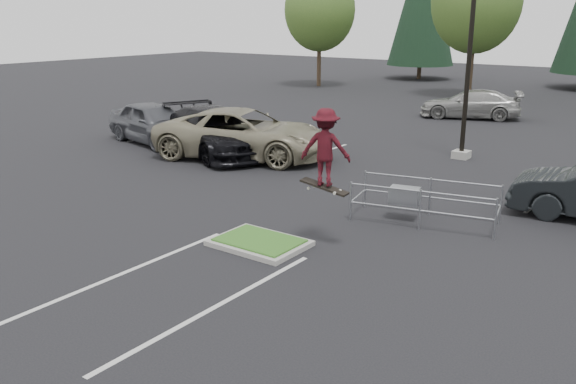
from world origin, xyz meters
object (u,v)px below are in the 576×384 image
Objects in this scene: decid_a at (320,13)px; car_l_grey at (153,123)px; decid_b at (476,5)px; car_l_tan at (241,134)px; cart_corral at (409,196)px; light_pole at (471,38)px; car_l_black at (213,131)px; skateboarder at (325,148)px; car_far_silver at (472,104)px.

car_l_grey is (6.51, -23.03, -4.69)m from decid_a.
decid_b is 1.41× the size of car_l_tan.
cart_corral is (20.09, -26.12, -4.91)m from decid_a.
light_pole is 1.48× the size of car_l_tan.
car_l_black is at bearing -149.53° from light_pole.
decid_b is at bearing -18.66° from car_l_tan.
skateboarder is at bearing -98.94° from car_l_black.
car_l_tan is (-7.70, 6.00, -1.45)m from skateboarder.
car_l_black is (-10.08, 3.09, 0.24)m from cart_corral.
car_l_grey is at bearing -45.38° from skateboarder.
car_l_grey is (-12.00, -5.00, -3.67)m from light_pole.
light_pole is at bearing -35.36° from car_l_black.
decid_b is at bearing 2.39° from decid_a.
car_far_silver is (-4.71, 17.81, 0.08)m from cart_corral.
car_l_black is 3.50m from car_l_grey.
light_pole is 1.60× the size of car_l_black.
skateboarder is 9.87m from car_l_tan.
light_pole is 2.53× the size of cart_corral.
light_pole reaches higher than car_l_grey.
light_pole is 9.11m from cart_corral.
decid_b is 4.79× the size of skateboarder.
car_l_grey is (-12.70, 6.00, -1.51)m from skateboarder.
car_l_black is (-1.99, -23.53, -5.13)m from decid_b.
car_l_grey is (-3.50, 0.00, -0.02)m from car_l_black.
light_pole is at bearing -44.25° from decid_a.
car_l_black is 1.20× the size of car_far_silver.
light_pole is 9.33m from car_l_tan.
light_pole reaches higher than cart_corral.
car_far_silver is (5.37, 14.72, -0.15)m from car_l_black.
car_l_black is 15.67m from car_far_silver.
car_far_silver reaches higher than cart_corral.
car_l_grey reaches higher than cart_corral.
decid_a is 12.02m from decid_b.
skateboarder is (19.21, -29.03, -3.18)m from decid_a.
decid_b reaches higher than car_l_grey.
cart_corral is 0.63× the size of car_l_black.
car_l_black is at bearing -53.20° from skateboarder.
car_l_tan is 5.00m from car_l_grey.
car_l_tan is 1.09× the size of car_l_black.
decid_a is at bearing -76.60° from skateboarder.
light_pole is 19.70m from decid_b.
light_pole is at bearing -55.26° from car_l_grey.
car_l_tan is (-0.49, -23.53, -5.09)m from decid_b.
car_l_tan is 1.31× the size of car_l_grey.
car_l_tan is at bearing -63.45° from decid_a.
cart_corral is 0.76× the size of car_far_silver.
cart_corral is 0.58× the size of car_l_tan.
skateboarder is (0.70, -11.00, -2.16)m from light_pole.
car_l_grey is at bearing 114.18° from car_l_black.
car_l_tan is at bearing -77.88° from car_l_grey.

